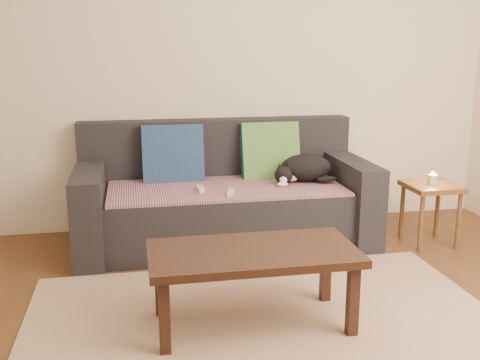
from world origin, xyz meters
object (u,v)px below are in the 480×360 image
object	(u,v)px
coffee_table	(253,259)
wii_remote_a	(201,189)
wii_remote_b	(231,192)
cat	(304,169)
sofa	(224,200)
side_table	(431,195)

from	to	relation	value
coffee_table	wii_remote_a	bearing A→B (deg)	96.37
wii_remote_a	wii_remote_b	size ratio (longest dim) A/B	1.00
wii_remote_b	coffee_table	xyz separation A→B (m)	(-0.06, -1.01, -0.09)
wii_remote_b	cat	bearing A→B (deg)	-49.96
sofa	wii_remote_b	xyz separation A→B (m)	(-0.00, -0.32, 0.15)
sofa	cat	distance (m)	0.64
cat	side_table	world-z (taller)	cat
cat	coffee_table	size ratio (longest dim) A/B	0.46
sofa	coffee_table	size ratio (longest dim) A/B	1.99
wii_remote_a	coffee_table	distance (m)	1.14
wii_remote_a	side_table	size ratio (longest dim) A/B	0.33
sofa	wii_remote_b	world-z (taller)	sofa
wii_remote_a	sofa	bearing A→B (deg)	-45.39
side_table	coffee_table	xyz separation A→B (m)	(-1.53, -0.98, -0.00)
sofa	coffee_table	xyz separation A→B (m)	(-0.07, -1.33, 0.06)
wii_remote_a	coffee_table	world-z (taller)	wii_remote_a
cat	wii_remote_a	xyz separation A→B (m)	(-0.79, -0.15, -0.08)
sofa	wii_remote_b	distance (m)	0.35
cat	side_table	distance (m)	0.94
side_table	coffee_table	world-z (taller)	side_table
wii_remote_a	wii_remote_b	xyz separation A→B (m)	(0.19, -0.12, 0.00)
wii_remote_b	side_table	xyz separation A→B (m)	(1.47, -0.03, -0.08)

